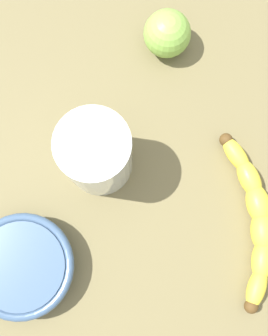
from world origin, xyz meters
TOP-DOWN VIEW (x-y plane):
  - wooden_tabletop at (0.00, 0.00)cm, footprint 120.00×120.00cm
  - banana at (6.86, -1.04)cm, footprint 10.76×23.37cm
  - smoothie_glass at (-15.76, 1.49)cm, footprint 9.25×9.25cm
  - ceramic_bowl at (-21.84, -14.63)cm, footprint 13.78×13.78cm
  - green_apple_fruit at (-10.86, 21.72)cm, footprint 6.89×6.89cm

SIDE VIEW (x-z plane):
  - wooden_tabletop at x=0.00cm, z-range 0.00..3.00cm
  - banana at x=6.86cm, z-range 3.00..6.23cm
  - ceramic_bowl at x=-21.84cm, z-range 3.42..7.47cm
  - green_apple_fruit at x=-10.86cm, z-range 3.00..9.89cm
  - smoothie_glass at x=-15.76cm, z-range 2.97..15.40cm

